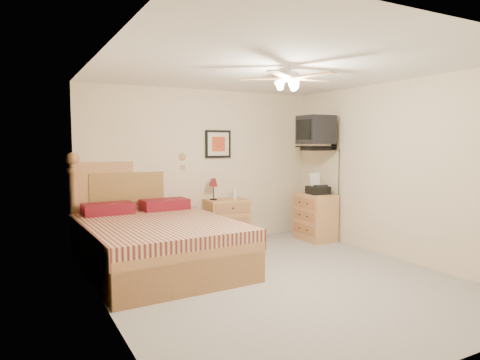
{
  "coord_description": "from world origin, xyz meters",
  "views": [
    {
      "loc": [
        -2.79,
        -4.19,
        1.64
      ],
      "look_at": [
        -0.03,
        0.9,
        1.14
      ],
      "focal_mm": 32.0,
      "sensor_mm": 36.0,
      "label": 1
    }
  ],
  "objects": [
    {
      "name": "floor",
      "position": [
        0.0,
        0.0,
        0.0
      ],
      "size": [
        4.5,
        4.5,
        0.0
      ],
      "primitive_type": "plane",
      "color": "gray",
      "rests_on": "ground"
    },
    {
      "name": "ceiling",
      "position": [
        0.0,
        0.0,
        2.5
      ],
      "size": [
        4.0,
        4.5,
        0.04
      ],
      "primitive_type": "cube",
      "color": "white",
      "rests_on": "ground"
    },
    {
      "name": "wall_back",
      "position": [
        0.0,
        2.25,
        1.25
      ],
      "size": [
        4.0,
        0.04,
        2.5
      ],
      "primitive_type": "cube",
      "color": "beige",
      "rests_on": "ground"
    },
    {
      "name": "wall_front",
      "position": [
        0.0,
        -2.25,
        1.25
      ],
      "size": [
        4.0,
        0.04,
        2.5
      ],
      "primitive_type": "cube",
      "color": "beige",
      "rests_on": "ground"
    },
    {
      "name": "wall_left",
      "position": [
        -2.0,
        0.0,
        1.25
      ],
      "size": [
        0.04,
        4.5,
        2.5
      ],
      "primitive_type": "cube",
      "color": "beige",
      "rests_on": "ground"
    },
    {
      "name": "wall_right",
      "position": [
        2.0,
        0.0,
        1.25
      ],
      "size": [
        0.04,
        4.5,
        2.5
      ],
      "primitive_type": "cube",
      "color": "beige",
      "rests_on": "ground"
    },
    {
      "name": "bed",
      "position": [
        -1.13,
        1.12,
        0.76
      ],
      "size": [
        1.88,
        2.41,
        1.51
      ],
      "primitive_type": null,
      "rotation": [
        0.0,
        0.0,
        0.04
      ],
      "color": "#AA6D38",
      "rests_on": "ground"
    },
    {
      "name": "nightstand",
      "position": [
        0.31,
        2.0,
        0.36
      ],
      "size": [
        0.69,
        0.53,
        0.72
      ],
      "primitive_type": "cube",
      "rotation": [
        0.0,
        0.0,
        -0.05
      ],
      "color": "#A27241",
      "rests_on": "ground"
    },
    {
      "name": "table_lamp",
      "position": [
        0.1,
        2.05,
        0.89
      ],
      "size": [
        0.25,
        0.25,
        0.35
      ],
      "primitive_type": null,
      "rotation": [
        0.0,
        0.0,
        0.38
      ],
      "color": "#5D1010",
      "rests_on": "nightstand"
    },
    {
      "name": "lotion_bottle",
      "position": [
        0.44,
        1.97,
        0.83
      ],
      "size": [
        0.09,
        0.09,
        0.22
      ],
      "primitive_type": "imported",
      "rotation": [
        0.0,
        0.0,
        -0.05
      ],
      "color": "silver",
      "rests_on": "nightstand"
    },
    {
      "name": "framed_picture",
      "position": [
        0.27,
        2.23,
        1.62
      ],
      "size": [
        0.46,
        0.04,
        0.46
      ],
      "primitive_type": "cube",
      "color": "black",
      "rests_on": "wall_back"
    },
    {
      "name": "dresser",
      "position": [
        1.73,
        1.49,
        0.39
      ],
      "size": [
        0.47,
        0.67,
        0.79
      ],
      "primitive_type": "cube",
      "rotation": [
        0.0,
        0.0,
        -0.01
      ],
      "color": "#BD8149",
      "rests_on": "ground"
    },
    {
      "name": "fax_machine",
      "position": [
        1.74,
        1.44,
        0.96
      ],
      "size": [
        0.38,
        0.4,
        0.35
      ],
      "primitive_type": null,
      "rotation": [
        0.0,
        0.0,
        -0.17
      ],
      "color": "black",
      "rests_on": "dresser"
    },
    {
      "name": "magazine_lower",
      "position": [
        1.67,
        1.7,
        0.8
      ],
      "size": [
        0.29,
        0.34,
        0.03
      ],
      "primitive_type": "imported",
      "rotation": [
        0.0,
        0.0,
        -0.3
      ],
      "color": "beige",
      "rests_on": "dresser"
    },
    {
      "name": "magazine_upper",
      "position": [
        1.69,
        1.72,
        0.82
      ],
      "size": [
        0.18,
        0.24,
        0.02
      ],
      "primitive_type": "imported",
      "rotation": [
        0.0,
        0.0,
        -0.0
      ],
      "color": "tan",
      "rests_on": "magazine_lower"
    },
    {
      "name": "wall_tv",
      "position": [
        1.75,
        1.34,
        1.81
      ],
      "size": [
        0.56,
        0.46,
        0.58
      ],
      "primitive_type": null,
      "color": "black",
      "rests_on": "wall_right"
    },
    {
      "name": "ceiling_fan",
      "position": [
        0.0,
        -0.2,
        2.36
      ],
      "size": [
        1.14,
        1.14,
        0.28
      ],
      "primitive_type": null,
      "color": "silver",
      "rests_on": "ceiling"
    }
  ]
}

